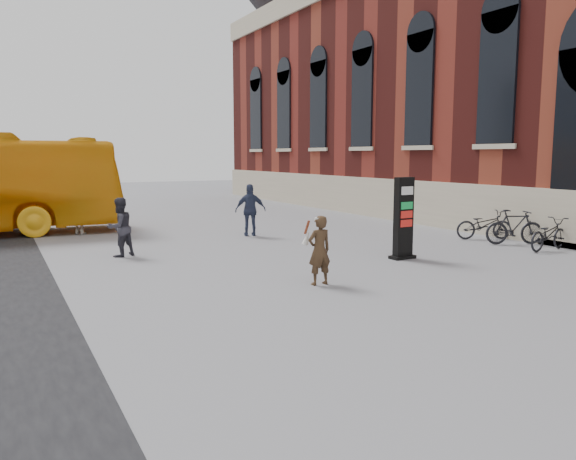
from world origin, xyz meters
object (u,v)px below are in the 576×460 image
pedestrian_a (120,227)px  bike_5 (514,227)px  pedestrian_c (251,210)px  bike_4 (548,234)px  woman (319,249)px  bike_6 (484,225)px  pedestrian_b (80,209)px  info_pylon (403,218)px

pedestrian_a → bike_5: bearing=136.0°
pedestrian_c → bike_4: 9.67m
woman → bike_4: woman is taller
bike_6 → pedestrian_b: bearing=81.6°
pedestrian_a → pedestrian_b: bearing=-112.6°
bike_5 → bike_6: bike_5 is taller
pedestrian_a → bike_6: 11.89m
bike_5 → bike_6: 1.27m
info_pylon → pedestrian_a: 7.93m
pedestrian_b → bike_5: 14.99m
bike_6 → bike_4: bearing=-155.6°
pedestrian_c → bike_4: pedestrian_c is taller
woman → bike_4: (8.45, 0.68, -0.30)m
pedestrian_c → bike_5: pedestrian_c is taller
info_pylon → pedestrian_b: info_pylon is taller
pedestrian_c → bike_5: size_ratio=0.98×
info_pylon → woman: bearing=-158.9°
pedestrian_b → pedestrian_c: bearing=-169.0°
woman → pedestrian_c: (1.73, 7.63, 0.13)m
pedestrian_a → bike_6: pedestrian_a is taller
pedestrian_c → bike_6: pedestrian_c is taller
pedestrian_b → bike_4: 15.78m
info_pylon → pedestrian_c: size_ratio=1.22×
bike_6 → woman: bearing=135.1°
pedestrian_a → bike_6: bearing=141.8°
woman → pedestrian_a: (-3.19, 5.61, 0.05)m
pedestrian_b → info_pylon: bearing=170.8°
bike_4 → bike_6: bearing=-8.2°
bike_5 → bike_6: size_ratio=0.99×
pedestrian_c → pedestrian_b: bearing=-13.7°
info_pylon → pedestrian_a: bearing=147.1°
bike_6 → info_pylon: bearing=132.6°
info_pylon → bike_4: (4.78, -0.95, -0.64)m
info_pylon → pedestrian_b: 11.77m
pedestrian_c → bike_6: size_ratio=0.97×
bike_4 → bike_5: 1.26m
info_pylon → pedestrian_b: size_ratio=1.24×
bike_4 → bike_6: bike_6 is taller
info_pylon → pedestrian_a: size_ratio=1.35×
pedestrian_b → bike_6: (12.00, -7.72, -0.41)m
bike_5 → info_pylon: bearing=118.1°
woman → pedestrian_b: 11.48m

